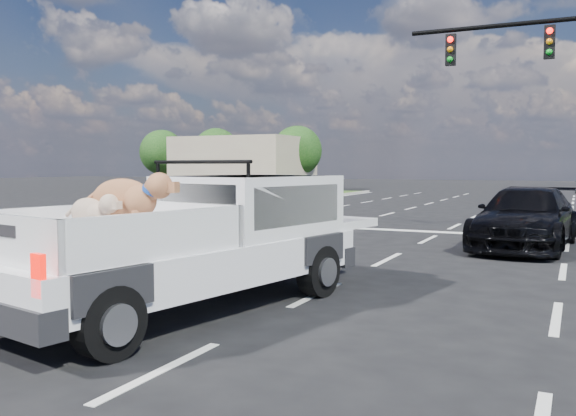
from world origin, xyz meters
name	(u,v)px	position (x,y,z in m)	size (l,w,h in m)	color
ground	(222,285)	(0.00, 0.00, 0.00)	(160.00, 160.00, 0.00)	black
road_markings	(351,242)	(0.00, 6.56, 0.01)	(17.75, 60.00, 0.01)	silver
grass_median_left	(27,224)	(-11.50, 6.00, 0.05)	(5.00, 60.00, 0.10)	#1D3D12
curb_left	(81,227)	(-9.05, 6.00, 0.07)	(0.15, 60.00, 0.14)	gray
building_left	(244,164)	(-20.00, 36.00, 2.20)	(10.00, 8.00, 4.40)	tan
tree_far_a	(162,152)	(-30.00, 38.00, 3.29)	(4.20, 4.20, 5.40)	#332114
tree_far_b	(216,152)	(-24.00, 38.00, 3.29)	(4.20, 4.20, 5.40)	#332114
tree_far_c	(297,151)	(-16.00, 38.00, 3.29)	(4.20, 4.20, 5.40)	#332114
pickup_truck	(200,240)	(0.59, -1.54, 0.99)	(3.13, 5.97, 2.13)	black
silver_sedan	(205,220)	(-2.20, 2.84, 0.81)	(1.90, 4.73, 1.61)	#AAAEB2
black_coupe	(526,218)	(4.32, 7.32, 0.75)	(2.11, 5.18, 1.50)	black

